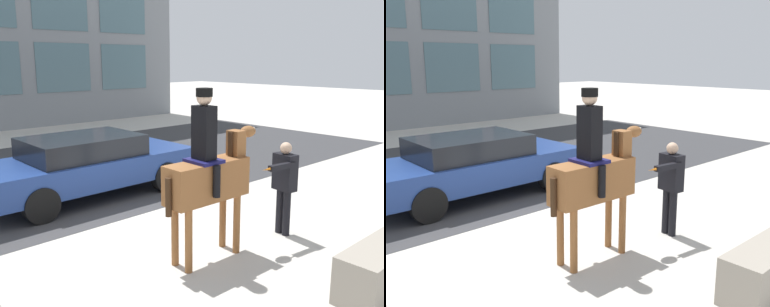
# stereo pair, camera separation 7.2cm
# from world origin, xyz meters

# --- Properties ---
(ground_plane) EXTENTS (80.00, 80.00, 0.00)m
(ground_plane) POSITION_xyz_m (0.00, 0.00, 0.00)
(ground_plane) COLOR beige
(road_surface) EXTENTS (22.94, 8.50, 0.01)m
(road_surface) POSITION_xyz_m (0.00, 4.75, 0.00)
(road_surface) COLOR #38383A
(road_surface) RESTS_ON ground_plane
(mounted_horse_lead) EXTENTS (1.80, 0.65, 2.60)m
(mounted_horse_lead) POSITION_xyz_m (0.02, -1.74, 1.33)
(mounted_horse_lead) COLOR brown
(mounted_horse_lead) RESTS_ON ground_plane
(pedestrian_bystander) EXTENTS (0.87, 0.44, 1.64)m
(pedestrian_bystander) POSITION_xyz_m (1.62, -1.97, 0.96)
(pedestrian_bystander) COLOR black
(pedestrian_bystander) RESTS_ON ground_plane
(street_car_near_lane) EXTENTS (4.79, 1.99, 1.37)m
(street_car_near_lane) POSITION_xyz_m (0.21, 2.28, 0.74)
(street_car_near_lane) COLOR navy
(street_car_near_lane) RESTS_ON ground_plane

